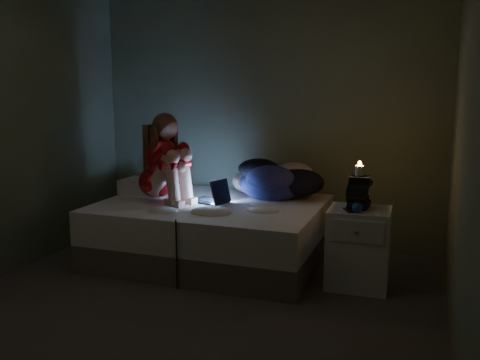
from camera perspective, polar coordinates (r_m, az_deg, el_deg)
The scene contains 13 objects.
floor at distance 4.03m, azimuth -5.64°, elevation -13.77°, with size 3.60×3.80×0.02m, color #3A3735.
wall_back at distance 5.48m, azimuth 2.74°, elevation 6.75°, with size 3.60×0.02×2.60m, color #4F5944.
wall_right at distance 3.34m, azimuth 23.30°, elevation 3.86°, with size 0.02×3.80×2.60m, color #4F5944.
bed at distance 4.98m, azimuth -3.11°, elevation -5.54°, with size 2.01×1.51×0.55m, color beige, non-canonical shape.
pillow at distance 5.42m, azimuth -9.98°, elevation -0.66°, with size 0.48×0.34×0.14m, color white.
woman at distance 5.01m, azimuth -8.99°, elevation 2.50°, with size 0.51×0.34×0.83m, color #A81616, non-canonical shape.
laptop at distance 4.91m, azimuth -3.37°, elevation -1.05°, with size 0.33×0.24×0.24m, color black, non-canonical shape.
clothes_pile at distance 5.08m, azimuth 3.40°, elevation 0.24°, with size 0.66×0.53×0.40m, color #151846, non-canonical shape.
nightstand at distance 4.43m, azimuth 12.61°, elevation -7.13°, with size 0.49×0.43×0.65m, color silver.
book_stack at distance 4.36m, azimuth 12.64°, elevation -1.28°, with size 0.19×0.25×0.26m, color black, non-canonical shape.
candle at distance 4.33m, azimuth 12.72°, elevation 0.92°, with size 0.07×0.07×0.08m, color beige.
phone at distance 4.26m, azimuth 11.67°, elevation -3.19°, with size 0.07×0.14×0.01m, color black.
blue_orb at distance 4.20m, azimuth 12.44°, elevation -2.92°, with size 0.08×0.08×0.08m, color navy.
Camera 1 is at (1.60, -3.32, 1.61)m, focal length 39.70 mm.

